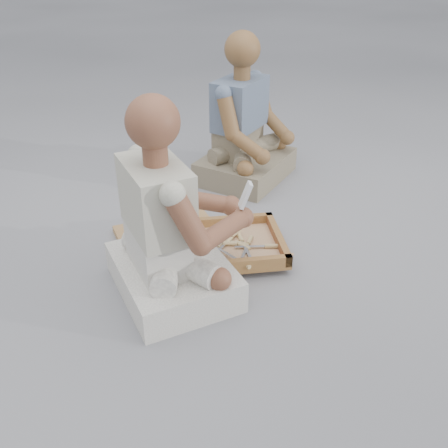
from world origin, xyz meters
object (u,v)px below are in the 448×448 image
carved_panel (168,234)px  tool_tray (227,245)px  craftsman (169,232)px  companion (245,133)px

carved_panel → tool_tray: size_ratio=0.79×
carved_panel → craftsman: 0.55m
carved_panel → craftsman: size_ratio=0.58×
carved_panel → craftsman: bearing=-109.4°
tool_tray → craftsman: size_ratio=0.73×
carved_panel → companion: 0.92m
carved_panel → tool_tray: 0.36m
carved_panel → companion: bearing=33.3°
companion → carved_panel: bearing=0.4°
tool_tray → companion: (0.53, 0.78, 0.25)m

